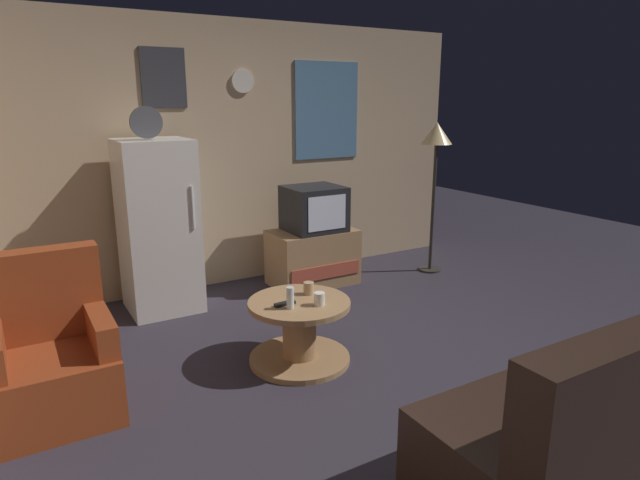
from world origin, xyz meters
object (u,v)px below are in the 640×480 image
Objects in this scene: mug_ceramic_white at (319,299)px; remote_control at (285,304)px; mug_ceramic_tan at (309,288)px; couch at (598,421)px; standing_lamp at (436,145)px; wine_glass at (290,298)px; tv_stand at (313,257)px; armchair at (51,359)px; coffee_table at (299,331)px; crt_tv at (314,209)px; fridge at (158,226)px.

mug_ceramic_white is 0.60× the size of remote_control.
couch is at bearing -74.22° from mug_ceramic_tan.
remote_control is at bearing -156.71° from mug_ceramic_tan.
standing_lamp is at bearing 23.08° from remote_control.
wine_glass is (-2.36, -1.24, -0.82)m from standing_lamp.
armchair is at bearing -153.50° from tv_stand.
coffee_table is 0.32m from mug_ceramic_white.
crt_tv is 1.79m from coffee_table.
tv_stand reaches higher than remote_control.
standing_lamp is 2.65m from mug_ceramic_white.
remote_control is 0.16× the size of armchair.
couch is at bearing -65.75° from wine_glass.
crt_tv is 6.00× the size of mug_ceramic_tan.
crt_tv is 1.45m from standing_lamp.
wine_glass is 1.67× the size of mug_ceramic_white.
fridge is at bearing 172.33° from standing_lamp.
fridge is at bearing 105.55° from wine_glass.
couch is (0.78, -1.73, -0.22)m from wine_glass.
tv_stand is 9.33× the size of mug_ceramic_white.
mug_ceramic_tan is at bearing -121.31° from crt_tv.
armchair is (-2.49, -1.24, 0.06)m from tv_stand.
armchair is at bearing 168.90° from mug_ceramic_white.
couch is (-0.28, -3.24, -0.46)m from crt_tv.
fridge reaches higher than couch.
mug_ceramic_white is 1.69m from armchair.
standing_lamp is at bearing 26.61° from mug_ceramic_tan.
mug_ceramic_tan is (0.24, 0.18, -0.03)m from wine_glass.
armchair is 0.56× the size of couch.
remote_control is at bearing 94.78° from wine_glass.
fridge is at bearing 176.22° from tv_stand.
mug_ceramic_white is (-2.16, -1.29, -0.85)m from standing_lamp.
tv_stand is 3.26m from couch.
coffee_table is at bearing 7.04° from remote_control.
fridge is 1.63m from remote_control.
remote_control is 0.09× the size of couch.
couch is at bearing -94.59° from tv_stand.
mug_ceramic_tan is 0.05× the size of couch.
wine_glass reaches higher than mug_ceramic_white.
crt_tv is 6.00× the size of mug_ceramic_white.
couch reaches higher than mug_ceramic_white.
mug_ceramic_white is at bearing -13.77° from wine_glass.
fridge is at bearing 110.17° from couch.
couch is (-0.26, -3.25, 0.04)m from tv_stand.
tv_stand is 1.73m from standing_lamp.
coffee_table is at bearing 109.99° from couch.
wine_glass reaches higher than mug_ceramic_tan.
mug_ceramic_tan is at bearing 105.78° from couch.
coffee_table is at bearing -123.41° from crt_tv.
couch is (0.78, -1.80, -0.16)m from remote_control.
mug_ceramic_white is at bearing -11.10° from armchair.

